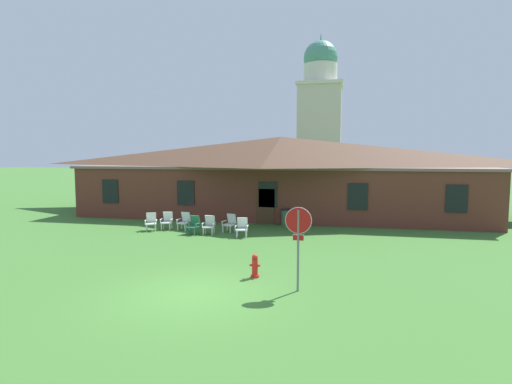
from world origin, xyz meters
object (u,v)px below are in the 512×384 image
stop_sign (298,232)px  lawn_chair_under_eave (242,227)px  fire_hydrant (255,266)px  trash_bin (286,217)px  lawn_chair_middle (194,224)px  lawn_chair_left_end (184,221)px  lawn_chair_near_door (167,220)px  lawn_chair_far_side (230,223)px  lawn_chair_by_porch (151,221)px  lawn_chair_right_end (209,224)px

stop_sign → lawn_chair_under_eave: size_ratio=2.68×
fire_hydrant → trash_bin: 10.03m
stop_sign → lawn_chair_middle: size_ratio=2.68×
lawn_chair_left_end → trash_bin: trash_bin is taller
stop_sign → trash_bin: stop_sign is taller
lawn_chair_under_eave → lawn_chair_near_door: bearing=166.0°
lawn_chair_far_side → lawn_chair_by_porch: bearing=-172.9°
lawn_chair_far_side → lawn_chair_right_end: bearing=-139.0°
lawn_chair_right_end → fire_hydrant: 7.83m
lawn_chair_near_door → lawn_chair_under_eave: same height
lawn_chair_middle → trash_bin: 5.54m
lawn_chair_by_porch → lawn_chair_right_end: 3.41m
trash_bin → stop_sign: bearing=-80.3°
stop_sign → lawn_chair_far_side: (-4.57, 8.63, -1.32)m
lawn_chair_left_end → trash_bin: 5.79m
lawn_chair_left_end → fire_hydrant: bearing=-53.7°
lawn_chair_by_porch → lawn_chair_middle: 2.65m
lawn_chair_by_porch → trash_bin: (6.95, 2.99, -0.00)m
fire_hydrant → lawn_chair_left_end: bearing=126.3°
lawn_chair_left_end → lawn_chair_middle: (0.94, -1.06, 0.00)m
stop_sign → trash_bin: 11.33m
lawn_chair_left_end → lawn_chair_under_eave: same height
lawn_chair_far_side → fire_hydrant: 8.14m
lawn_chair_near_door → lawn_chair_right_end: size_ratio=1.00×
lawn_chair_under_eave → lawn_chair_middle: bearing=176.4°
lawn_chair_by_porch → lawn_chair_right_end: same height
trash_bin → lawn_chair_left_end: bearing=-155.7°
lawn_chair_middle → lawn_chair_under_eave: bearing=-3.6°
lawn_chair_near_door → lawn_chair_under_eave: bearing=-14.0°
lawn_chair_right_end → lawn_chair_far_side: size_ratio=1.00×
fire_hydrant → lawn_chair_under_eave: bearing=107.7°
lawn_chair_right_end → lawn_chair_by_porch: bearing=175.9°
lawn_chair_right_end → stop_sign: bearing=-55.2°
lawn_chair_middle → lawn_chair_left_end: bearing=131.4°
lawn_chair_under_eave → trash_bin: (1.71, 3.61, -0.00)m
lawn_chair_by_porch → stop_sign: bearing=-42.5°
lawn_chair_far_side → lawn_chair_under_eave: 1.49m
lawn_chair_near_door → lawn_chair_middle: (1.91, -0.97, 0.00)m
trash_bin → lawn_chair_middle: bearing=-141.6°
lawn_chair_by_porch → trash_bin: trash_bin is taller
stop_sign → lawn_chair_under_eave: bearing=115.8°
lawn_chair_left_end → trash_bin: size_ratio=0.98×
lawn_chair_middle → lawn_chair_under_eave: same height
lawn_chair_under_eave → trash_bin: size_ratio=0.98×
lawn_chair_far_side → trash_bin: bearing=42.8°
stop_sign → fire_hydrant: size_ratio=3.24×
stop_sign → lawn_chair_by_porch: (-8.86, 8.10, -1.32)m
lawn_chair_left_end → trash_bin: bearing=24.3°
lawn_chair_near_door → lawn_chair_middle: bearing=-26.9°
lawn_chair_right_end → lawn_chair_far_side: 1.18m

